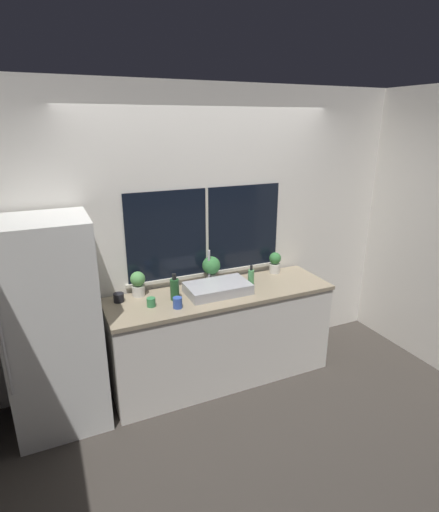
{
  "coord_description": "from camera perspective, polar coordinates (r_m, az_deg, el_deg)",
  "views": [
    {
      "loc": [
        -1.38,
        -2.75,
        2.37
      ],
      "look_at": [
        -0.02,
        0.3,
        1.24
      ],
      "focal_mm": 28.0,
      "sensor_mm": 36.0,
      "label": 1
    }
  ],
  "objects": [
    {
      "name": "potted_plant_right",
      "position": [
        4.12,
        7.93,
        -0.88
      ],
      "size": [
        0.12,
        0.12,
        0.22
      ],
      "color": "silver",
      "rests_on": "counter"
    },
    {
      "name": "mug_black",
      "position": [
        3.56,
        -14.2,
        -5.78
      ],
      "size": [
        0.09,
        0.09,
        0.08
      ],
      "color": "black",
      "rests_on": "counter"
    },
    {
      "name": "wall_back",
      "position": [
        3.82,
        -2.03,
        3.18
      ],
      "size": [
        8.0,
        0.09,
        2.7
      ],
      "color": "silver",
      "rests_on": "ground_plane"
    },
    {
      "name": "mug_green",
      "position": [
        3.42,
        -9.74,
        -6.52
      ],
      "size": [
        0.07,
        0.07,
        0.08
      ],
      "color": "#38844C",
      "rests_on": "counter"
    },
    {
      "name": "sink",
      "position": [
        3.63,
        -0.27,
        -4.58
      ],
      "size": [
        0.57,
        0.39,
        0.35
      ],
      "color": "#ADADB2",
      "rests_on": "counter"
    },
    {
      "name": "mug_blue",
      "position": [
        3.36,
        -6.01,
        -6.65
      ],
      "size": [
        0.08,
        0.08,
        0.09
      ],
      "color": "#3351AD",
      "rests_on": "counter"
    },
    {
      "name": "ground_plane",
      "position": [
        3.88,
        2.18,
        -19.0
      ],
      "size": [
        14.0,
        14.0,
        0.0
      ],
      "primitive_type": "plane",
      "color": "#38332D"
    },
    {
      "name": "wall_right",
      "position": [
        5.56,
        14.8,
        7.47
      ],
      "size": [
        0.06,
        7.0,
        2.7
      ],
      "color": "silver",
      "rests_on": "ground_plane"
    },
    {
      "name": "soap_bottle",
      "position": [
        3.75,
        4.53,
        -3.12
      ],
      "size": [
        0.06,
        0.06,
        0.21
      ],
      "color": "#519E5B",
      "rests_on": "counter"
    },
    {
      "name": "refrigerator",
      "position": [
        3.4,
        -22.67,
        -9.31
      ],
      "size": [
        0.69,
        0.64,
        1.72
      ],
      "color": "silver",
      "rests_on": "ground_plane"
    },
    {
      "name": "potted_plant_center",
      "position": [
        3.79,
        -1.23,
        -1.64
      ],
      "size": [
        0.17,
        0.17,
        0.27
      ],
      "color": "silver",
      "rests_on": "counter"
    },
    {
      "name": "potted_plant_left",
      "position": [
        3.61,
        -11.56,
        -3.79
      ],
      "size": [
        0.13,
        0.13,
        0.23
      ],
      "color": "silver",
      "rests_on": "counter"
    },
    {
      "name": "counter",
      "position": [
        3.86,
        0.25,
        -11.23
      ],
      "size": [
        2.09,
        0.63,
        0.89
      ],
      "color": "white",
      "rests_on": "ground_plane"
    },
    {
      "name": "bottle_tall",
      "position": [
        3.49,
        -6.43,
        -4.68
      ],
      "size": [
        0.08,
        0.08,
        0.24
      ],
      "color": "#235128",
      "rests_on": "counter"
    }
  ]
}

